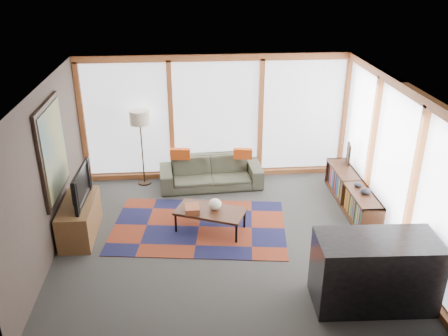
{
  "coord_description": "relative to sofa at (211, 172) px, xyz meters",
  "views": [
    {
      "loc": [
        -0.57,
        -6.77,
        4.39
      ],
      "look_at": [
        0.0,
        0.4,
        1.1
      ],
      "focal_mm": 38.0,
      "sensor_mm": 36.0,
      "label": 1
    }
  ],
  "objects": [
    {
      "name": "television",
      "position": [
        -2.29,
        -1.65,
        0.61
      ],
      "size": [
        0.17,
        1.03,
        0.59
      ],
      "primitive_type": "imported",
      "rotation": [
        0.0,
        0.0,
        1.54
      ],
      "color": "black",
      "rests_on": "tv_console"
    },
    {
      "name": "coffee_table",
      "position": [
        -0.1,
        -1.7,
        -0.11
      ],
      "size": [
        1.29,
        0.98,
        0.39
      ],
      "primitive_type": null,
      "rotation": [
        0.0,
        0.0,
        -0.39
      ],
      "color": "black",
      "rests_on": "ground"
    },
    {
      "name": "room_envelope",
      "position": [
        0.64,
        -1.39,
        1.24
      ],
      "size": [
        5.52,
        5.02,
        2.62
      ],
      "color": "#493D35",
      "rests_on": "ground"
    },
    {
      "name": "bookshelf",
      "position": [
        2.57,
        -1.09,
        -0.03
      ],
      "size": [
        0.39,
        2.16,
        0.54
      ],
      "primitive_type": null,
      "color": "black",
      "rests_on": "ground"
    },
    {
      "name": "shelf_picture",
      "position": [
        2.72,
        -0.3,
        0.45
      ],
      "size": [
        0.1,
        0.31,
        0.41
      ],
      "primitive_type": "cube",
      "rotation": [
        0.0,
        0.0,
        -0.21
      ],
      "color": "black",
      "rests_on": "bookshelf"
    },
    {
      "name": "vase",
      "position": [
        -0.02,
        -1.67,
        0.18
      ],
      "size": [
        0.27,
        0.27,
        0.2
      ],
      "primitive_type": "ellipsoid",
      "rotation": [
        0.0,
        0.0,
        -0.24
      ],
      "color": "silver",
      "rests_on": "coffee_table"
    },
    {
      "name": "pillow_right",
      "position": [
        0.65,
        -0.02,
        0.4
      ],
      "size": [
        0.39,
        0.17,
        0.21
      ],
      "primitive_type": "cube",
      "rotation": [
        0.0,
        0.0,
        -0.16
      ],
      "color": "#B84413",
      "rests_on": "sofa"
    },
    {
      "name": "rug",
      "position": [
        -0.3,
        -1.59,
        -0.29
      ],
      "size": [
        3.2,
        2.28,
        0.01
      ],
      "primitive_type": "cube",
      "rotation": [
        0.0,
        0.0,
        -0.13
      ],
      "color": "maroon",
      "rests_on": "ground"
    },
    {
      "name": "bar_counter",
      "position": [
        1.99,
        -3.73,
        0.2
      ],
      "size": [
        1.62,
        0.8,
        1.01
      ],
      "primitive_type": "cube",
      "rotation": [
        0.0,
        0.0,
        -0.04
      ],
      "color": "black",
      "rests_on": "ground"
    },
    {
      "name": "bowl_a",
      "position": [
        2.62,
        -1.6,
        0.29
      ],
      "size": [
        0.19,
        0.19,
        0.1
      ],
      "primitive_type": "ellipsoid",
      "rotation": [
        0.0,
        0.0,
        0.0
      ],
      "color": "black",
      "rests_on": "bookshelf"
    },
    {
      "name": "ground",
      "position": [
        0.14,
        -1.95,
        -0.3
      ],
      "size": [
        5.5,
        5.5,
        0.0
      ],
      "primitive_type": "plane",
      "color": "#32322F",
      "rests_on": "ground"
    },
    {
      "name": "book_stack",
      "position": [
        -0.41,
        -1.71,
        0.13
      ],
      "size": [
        0.25,
        0.31,
        0.1
      ],
      "primitive_type": "cube",
      "rotation": [
        0.0,
        0.0,
        0.03
      ],
      "color": "brown",
      "rests_on": "coffee_table"
    },
    {
      "name": "tv_console",
      "position": [
        -2.3,
        -1.68,
        0.01
      ],
      "size": [
        0.52,
        1.24,
        0.62
      ],
      "primitive_type": "cube",
      "color": "brown",
      "rests_on": "ground"
    },
    {
      "name": "bowl_b",
      "position": [
        2.58,
        -1.32,
        0.28
      ],
      "size": [
        0.17,
        0.17,
        0.07
      ],
      "primitive_type": "ellipsoid",
      "rotation": [
        0.0,
        0.0,
        -0.17
      ],
      "color": "black",
      "rests_on": "bookshelf"
    },
    {
      "name": "pillow_left",
      "position": [
        -0.61,
        0.05,
        0.41
      ],
      "size": [
        0.41,
        0.16,
        0.22
      ],
      "primitive_type": "cube",
      "rotation": [
        0.0,
        0.0,
        -0.11
      ],
      "color": "#B84413",
      "rests_on": "sofa"
    },
    {
      "name": "floor_lamp",
      "position": [
        -1.37,
        0.23,
        0.49
      ],
      "size": [
        0.4,
        0.4,
        1.58
      ],
      "primitive_type": null,
      "color": "#322218",
      "rests_on": "ground"
    },
    {
      "name": "sofa",
      "position": [
        0.0,
        0.0,
        0.0
      ],
      "size": [
        2.1,
        0.93,
        0.6
      ],
      "primitive_type": "imported",
      "rotation": [
        0.0,
        0.0,
        0.06
      ],
      "color": "#393C2D",
      "rests_on": "ground"
    }
  ]
}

